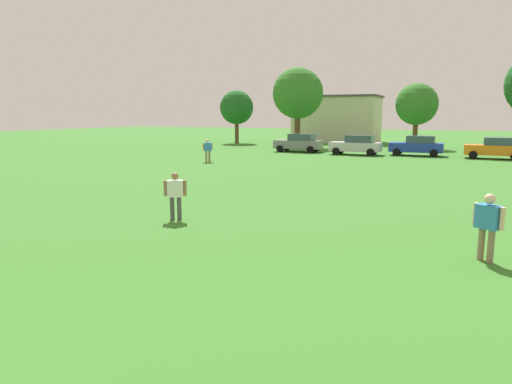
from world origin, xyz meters
name	(u,v)px	position (x,y,z in m)	size (l,w,h in m)	color
ground_plane	(339,167)	(0.00, 30.00, 0.00)	(160.00, 160.00, 0.00)	#387528
adult_bystander	(488,221)	(7.95, 12.11, 0.97)	(0.66, 0.54, 1.63)	#8C7259
bystander_near_trees	(208,148)	(-9.68, 29.63, 0.99)	(0.58, 0.64, 1.68)	#8C7259
bystander_midfield	(175,192)	(-1.23, 12.83, 0.93)	(0.66, 0.51, 1.57)	#4C4C51
parked_car_gray_0	(299,143)	(-6.50, 41.01, 0.86)	(4.30, 2.02, 1.68)	slate
parked_car_silver_1	(356,145)	(-1.00, 40.13, 0.86)	(4.30, 2.02, 1.68)	silver
parked_car_blue_2	(417,146)	(3.89, 41.32, 0.86)	(4.30, 2.02, 1.68)	#1E38AD
parked_car_orange_3	(495,148)	(9.72, 40.81, 0.86)	(4.30, 2.02, 1.68)	orange
tree_far_left	(237,108)	(-17.82, 50.88, 4.26)	(4.05, 4.05, 6.31)	brown
tree_left	(298,93)	(-8.93, 47.54, 5.63)	(5.35, 5.35, 8.34)	brown
tree_right	(417,104)	(2.84, 50.59, 4.45)	(4.23, 4.23, 6.60)	brown
house_left	(337,119)	(-7.24, 58.00, 2.88)	(10.42, 6.87, 5.75)	beige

